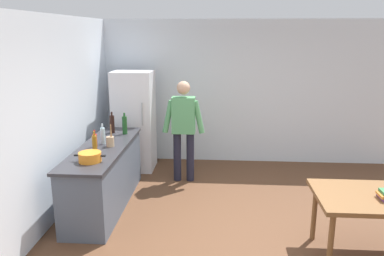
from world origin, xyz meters
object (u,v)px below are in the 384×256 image
object	(u,v)px
refrigerator	(134,121)
bottle_wine_green	(125,125)
bottle_wine_dark	(112,124)
dining_table	(381,202)
person	(184,125)
bottle_sauce_red	(95,140)
cooking_pot	(90,157)
bottle_oil_amber	(95,143)
utensil_jar	(110,141)
bottle_water_clear	(103,136)

from	to	relation	value
refrigerator	bottle_wine_green	world-z (taller)	refrigerator
bottle_wine_dark	dining_table	bearing A→B (deg)	-28.01
person	bottle_sauce_red	xyz separation A→B (m)	(-1.15, -1.07, 0.02)
dining_table	cooking_pot	world-z (taller)	cooking_pot
bottle_sauce_red	person	bearing A→B (deg)	42.95
person	bottle_wine_dark	size ratio (longest dim) A/B	5.00
bottle_sauce_red	bottle_oil_amber	world-z (taller)	bottle_oil_amber
utensil_jar	bottle_wine_dark	size ratio (longest dim) A/B	0.94
person	bottle_wine_green	bearing A→B (deg)	-158.26
utensil_jar	bottle_wine_green	xyz separation A→B (m)	(0.04, 0.69, 0.07)
dining_table	bottle_sauce_red	bearing A→B (deg)	162.92
utensil_jar	bottle_wine_dark	bearing A→B (deg)	103.33
bottle_water_clear	bottle_oil_amber	world-z (taller)	bottle_water_clear
bottle_sauce_red	bottle_wine_green	distance (m)	0.76
cooking_pot	bottle_oil_amber	distance (m)	0.41
person	bottle_wine_dark	xyz separation A→B (m)	(-1.12, -0.30, 0.07)
bottle_sauce_red	bottle_wine_green	size ratio (longest dim) A/B	0.71
bottle_sauce_red	bottle_wine_green	world-z (taller)	bottle_wine_green
dining_table	bottle_water_clear	world-z (taller)	bottle_water_clear
dining_table	bottle_wine_green	size ratio (longest dim) A/B	4.12
utensil_jar	cooking_pot	bearing A→B (deg)	-96.36
person	cooking_pot	world-z (taller)	person
bottle_wine_dark	cooking_pot	bearing A→B (deg)	-85.79
utensil_jar	bottle_sauce_red	bearing A→B (deg)	-172.60
bottle_wine_dark	bottle_oil_amber	bearing A→B (deg)	-88.04
refrigerator	bottle_wine_green	xyz separation A→B (m)	(0.05, -0.91, 0.15)
bottle_wine_green	bottle_water_clear	bearing A→B (deg)	-107.26
person	cooking_pot	size ratio (longest dim) A/B	4.25
person	dining_table	bearing A→B (deg)	-42.41
cooking_pot	utensil_jar	distance (m)	0.66
refrigerator	utensil_jar	size ratio (longest dim) A/B	5.62
dining_table	bottle_water_clear	size ratio (longest dim) A/B	4.67
person	utensil_jar	size ratio (longest dim) A/B	5.31
refrigerator	bottle_wine_green	distance (m)	0.92
bottle_wine_green	dining_table	bearing A→B (deg)	-28.82
bottle_water_clear	bottle_oil_amber	distance (m)	0.36
person	bottle_water_clear	bearing A→B (deg)	-139.06
refrigerator	bottle_sauce_red	size ratio (longest dim) A/B	7.50
person	bottle_wine_dark	distance (m)	1.16
cooking_pot	bottle_wine_green	xyz separation A→B (m)	(0.11, 1.34, 0.09)
utensil_jar	bottle_wine_green	world-z (taller)	bottle_wine_green
bottle_wine_green	cooking_pot	bearing A→B (deg)	-94.88
bottle_water_clear	bottle_wine_dark	bearing A→B (deg)	93.43
dining_table	bottle_wine_green	bearing A→B (deg)	151.18
utensil_jar	bottle_sauce_red	xyz separation A→B (m)	(-0.21, -0.03, 0.02)
utensil_jar	bottle_sauce_red	world-z (taller)	utensil_jar
bottle_wine_green	bottle_sauce_red	bearing A→B (deg)	-109.44
refrigerator	person	bearing A→B (deg)	-30.23
bottle_wine_green	bottle_oil_amber	xyz separation A→B (m)	(-0.18, -0.94, -0.03)
refrigerator	bottle_water_clear	bearing A→B (deg)	-94.93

